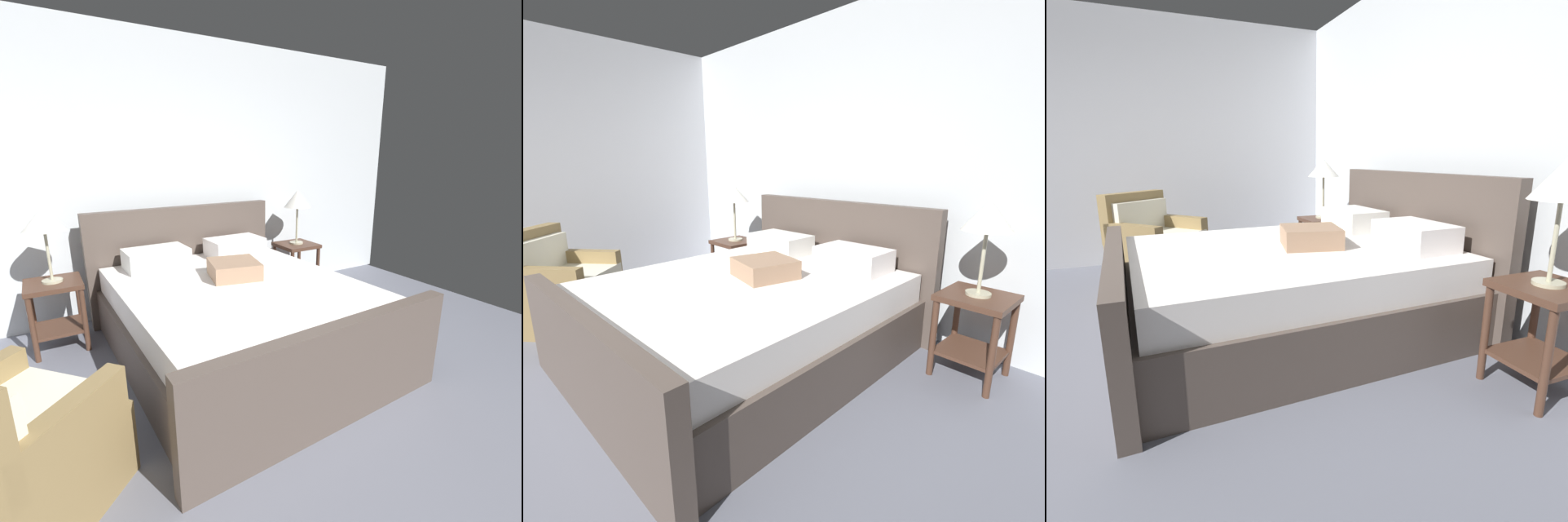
% 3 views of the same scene
% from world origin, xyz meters
% --- Properties ---
extents(wall_back, '(5.58, 0.12, 2.78)m').
position_xyz_m(wall_back, '(0.00, 3.40, 1.39)').
color(wall_back, silver).
rests_on(wall_back, ground).
extents(bed, '(2.05, 2.42, 1.12)m').
position_xyz_m(bed, '(-0.20, 2.07, 0.34)').
color(bed, '#52463E').
rests_on(bed, ground).
extents(nightstand_right, '(0.44, 0.44, 0.60)m').
position_xyz_m(nightstand_right, '(1.10, 2.98, 0.40)').
color(nightstand_right, '#4B3022').
rests_on(nightstand_right, ground).
extents(table_lamp_right, '(0.32, 0.32, 0.64)m').
position_xyz_m(table_lamp_right, '(1.10, 2.98, 1.12)').
color(table_lamp_right, '#B7B293').
rests_on(table_lamp_right, nightstand_right).
extents(nightstand_left, '(0.44, 0.44, 0.60)m').
position_xyz_m(nightstand_left, '(-1.51, 2.89, 0.40)').
color(nightstand_left, '#4B3022').
rests_on(nightstand_left, ground).
extents(table_lamp_left, '(0.33, 0.33, 0.62)m').
position_xyz_m(table_lamp_left, '(-1.51, 2.89, 1.11)').
color(table_lamp_left, '#B7B293').
rests_on(table_lamp_left, nightstand_left).
extents(armchair, '(1.02, 1.02, 0.90)m').
position_xyz_m(armchair, '(-1.79, 1.17, 0.35)').
color(armchair, olive).
rests_on(armchair, ground).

